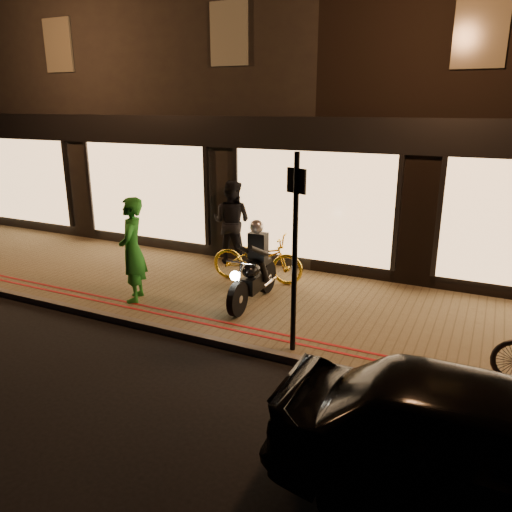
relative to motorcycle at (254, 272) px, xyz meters
The scene contains 11 objects.
ground 1.89m from the motorcycle, 79.95° to the right, with size 90.00×90.00×0.00m, color black.
sidewalk 0.79m from the motorcycle, 43.78° to the left, with size 50.00×4.00×0.12m, color brown.
kerb_stone 1.82m from the motorcycle, 79.66° to the right, with size 50.00×0.14×0.12m, color #59544C.
red_kerb_lines 1.35m from the motorcycle, 75.36° to the right, with size 50.00×0.26×0.01m.
building_row 8.09m from the motorcycle, 87.62° to the left, with size 48.00×10.11×8.50m.
motorcycle is the anchor object (origin of this frame).
sign_post 2.27m from the motorcycle, 46.68° to the right, with size 0.33×0.16×3.00m.
bicycle_gold 1.19m from the motorcycle, 112.70° to the left, with size 0.68×1.96×1.03m, color yellow.
person_green 2.33m from the motorcycle, 157.77° to the right, with size 0.73×0.48×2.00m, color #217F23.
person_dark 2.63m from the motorcycle, 127.77° to the left, with size 0.95×0.74×1.96m, color black.
parked_car 5.49m from the motorcycle, 40.49° to the right, with size 1.67×4.14×1.41m, color black.
Camera 1 is at (3.60, -6.24, 3.73)m, focal length 35.00 mm.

